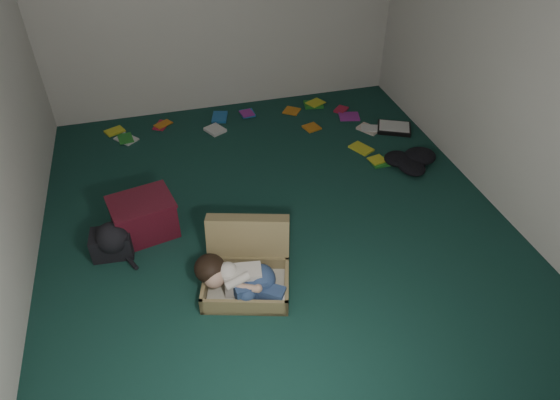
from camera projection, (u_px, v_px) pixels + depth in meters
name	position (u px, v px, depth m)	size (l,w,h in m)	color
floor	(276.00, 220.00, 4.44)	(4.50, 4.50, 0.00)	#143A32
wall_front	(423.00, 335.00, 1.93)	(4.50, 4.50, 0.00)	silver
wall_right	(513.00, 57.00, 4.04)	(4.50, 4.50, 0.00)	silver
suitcase	(247.00, 266.00, 3.81)	(0.79, 0.78, 0.47)	olive
person	(239.00, 278.00, 3.66)	(0.65, 0.47, 0.29)	silver
maroon_bin	(144.00, 217.00, 4.21)	(0.58, 0.50, 0.35)	#52101E
backpack	(112.00, 243.00, 4.04)	(0.40, 0.32, 0.24)	black
clothing_pile	(416.00, 161.00, 5.04)	(0.46, 0.38, 0.15)	black
paper_tray	(394.00, 128.00, 5.65)	(0.45, 0.41, 0.05)	black
book_scatter	(271.00, 125.00, 5.72)	(2.97, 1.61, 0.02)	yellow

